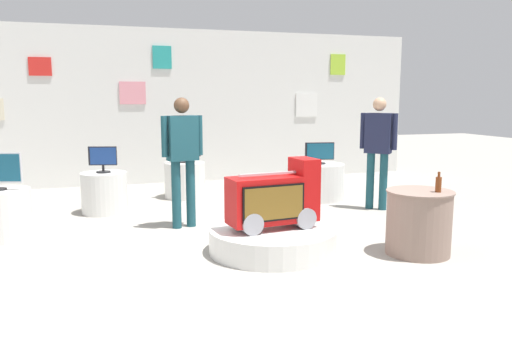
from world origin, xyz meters
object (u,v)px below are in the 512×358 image
at_px(tv_on_left_rear, 184,147).
at_px(bottle_on_side_table, 438,184).
at_px(tv_on_right_rear, 320,153).
at_px(shopper_browsing_near_truck, 183,152).
at_px(side_table_round, 419,222).
at_px(display_pedestal_left_rear, 185,180).
at_px(display_pedestal_center_rear, 104,193).
at_px(shopper_browsing_rear, 378,144).
at_px(main_display_pedestal, 273,240).
at_px(tv_on_center_rear, 103,158).
at_px(display_pedestal_right_rear, 319,182).
at_px(display_pedestal_far_right, 1,215).
at_px(novelty_firetruck_tv, 275,201).

height_order(tv_on_left_rear, bottle_on_side_table, tv_on_left_rear).
xyz_separation_m(tv_on_right_rear, bottle_on_side_table, (-0.09, -3.20, -0.00)).
relative_size(bottle_on_side_table, shopper_browsing_near_truck, 0.13).
distance_m(tv_on_right_rear, side_table_round, 3.12).
xyz_separation_m(display_pedestal_left_rear, side_table_round, (1.89, -3.95, 0.06)).
xyz_separation_m(display_pedestal_center_rear, shopper_browsing_rear, (3.97, -0.99, 0.69)).
xyz_separation_m(side_table_round, bottle_on_side_table, (0.13, -0.13, 0.43)).
bearing_deg(tv_on_left_rear, display_pedestal_center_rear, -148.65).
bearing_deg(tv_on_right_rear, tv_on_left_rear, 157.66).
xyz_separation_m(main_display_pedestal, tv_on_left_rear, (-0.40, 3.39, 0.73)).
distance_m(tv_on_center_rear, side_table_round, 4.51).
height_order(display_pedestal_center_rear, display_pedestal_right_rear, same).
bearing_deg(display_pedestal_right_rear, shopper_browsing_near_truck, -154.92).
bearing_deg(side_table_round, display_pedestal_far_right, 155.43).
height_order(novelty_firetruck_tv, tv_on_center_rear, novelty_firetruck_tv).
distance_m(display_pedestal_left_rear, shopper_browsing_rear, 3.27).
bearing_deg(display_pedestal_left_rear, shopper_browsing_near_truck, -100.06).
bearing_deg(display_pedestal_right_rear, bottle_on_side_table, -91.57).
xyz_separation_m(display_pedestal_far_right, side_table_round, (4.45, -2.03, 0.06)).
relative_size(main_display_pedestal, bottle_on_side_table, 6.45).
relative_size(tv_on_center_rear, bottle_on_side_table, 1.85).
distance_m(tv_on_center_rear, shopper_browsing_rear, 4.09).
xyz_separation_m(tv_on_left_rear, display_pedestal_far_right, (-2.56, -1.91, -0.56)).
height_order(bottle_on_side_table, shopper_browsing_rear, shopper_browsing_rear).
distance_m(novelty_firetruck_tv, bottle_on_side_table, 1.75).
height_order(display_pedestal_center_rear, shopper_browsing_rear, shopper_browsing_rear).
distance_m(tv_on_left_rear, shopper_browsing_near_truck, 2.05).
height_order(main_display_pedestal, side_table_round, side_table_round).
xyz_separation_m(tv_on_left_rear, display_pedestal_right_rear, (2.10, -0.86, -0.56)).
distance_m(tv_on_left_rear, tv_on_right_rear, 2.28).
bearing_deg(display_pedestal_right_rear, display_pedestal_center_rear, 179.19).
height_order(display_pedestal_right_rear, display_pedestal_far_right, same).
xyz_separation_m(novelty_firetruck_tv, side_table_round, (1.47, -0.55, -0.22)).
xyz_separation_m(tv_on_right_rear, shopper_browsing_rear, (0.53, -0.93, 0.20)).
height_order(display_pedestal_right_rear, bottle_on_side_table, bottle_on_side_table).
height_order(display_pedestal_center_rear, tv_on_right_rear, tv_on_right_rear).
distance_m(side_table_round, bottle_on_side_table, 0.47).
distance_m(display_pedestal_center_rear, side_table_round, 4.49).
bearing_deg(tv_on_left_rear, display_pedestal_right_rear, -22.25).
bearing_deg(display_pedestal_center_rear, display_pedestal_far_right, -138.08).
bearing_deg(display_pedestal_left_rear, display_pedestal_center_rear, -148.53).
height_order(tv_on_left_rear, shopper_browsing_near_truck, shopper_browsing_near_truck).
bearing_deg(tv_on_center_rear, main_display_pedestal, -56.15).
relative_size(novelty_firetruck_tv, display_pedestal_left_rear, 1.50).
height_order(display_pedestal_center_rear, bottle_on_side_table, bottle_on_side_table).
height_order(main_display_pedestal, bottle_on_side_table, bottle_on_side_table).
xyz_separation_m(display_pedestal_left_rear, shopper_browsing_rear, (2.63, -1.80, 0.69)).
relative_size(main_display_pedestal, display_pedestal_right_rear, 1.70).
bearing_deg(shopper_browsing_near_truck, display_pedestal_far_right, 177.39).
bearing_deg(novelty_firetruck_tv, bottle_on_side_table, -22.78).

